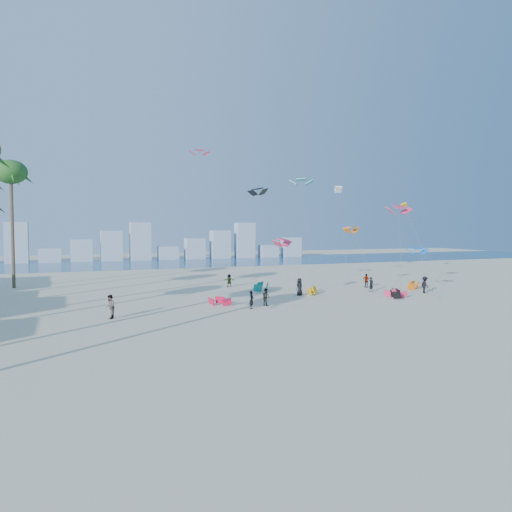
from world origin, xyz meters
name	(u,v)px	position (x,y,z in m)	size (l,w,h in m)	color
ground	(304,340)	(0.00, 0.00, 0.00)	(220.00, 220.00, 0.00)	beige
ocean	(141,263)	(0.00, 72.00, 0.01)	(220.00, 220.00, 0.00)	navy
kitesurfer_near	(252,300)	(1.18, 12.49, 0.80)	(0.59, 0.38, 1.61)	black
kitesurfer_mid	(266,297)	(3.01, 13.54, 0.81)	(0.79, 0.62, 1.63)	gray
kitesurfers_far	(301,287)	(9.14, 18.35, 0.89)	(34.70, 17.19, 1.92)	black
grounded_kites	(335,291)	(12.84, 17.58, 0.43)	(27.34, 13.34, 0.95)	red
flying_kites	(324,198)	(14.91, 23.83, 10.88)	(32.16, 27.75, 18.48)	#E63362
distant_skyline	(128,247)	(-1.19, 82.00, 3.09)	(85.00, 3.00, 8.40)	#9EADBF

